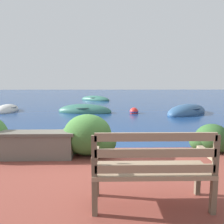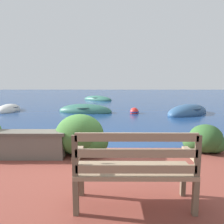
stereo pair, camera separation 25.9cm
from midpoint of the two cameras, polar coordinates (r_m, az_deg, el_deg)
ground_plane at (r=4.97m, az=-4.93°, el=-11.73°), size 80.00×80.00×0.00m
park_bench at (r=2.60m, az=8.84°, el=-14.12°), size 1.37×0.48×0.93m
stone_wall at (r=4.56m, az=-22.36°, el=-7.79°), size 1.96×0.39×0.52m
hedge_clump_left at (r=4.43m, az=-6.95°, el=-6.48°), size 1.20×0.86×0.81m
hedge_clump_centre at (r=4.97m, az=24.45°, el=-6.73°), size 0.86×0.62×0.58m
rowboat_nearest at (r=12.00m, az=19.76°, el=-0.13°), size 3.17×3.02×0.88m
rowboat_mid at (r=11.96m, az=-6.40°, el=0.24°), size 3.11×1.65×0.81m
rowboat_far at (r=13.68m, az=-24.88°, el=0.48°), size 1.16×2.30×0.69m
rowboat_outer at (r=19.55m, az=-3.41°, el=3.26°), size 3.02×2.51×0.72m
mooring_buoy at (r=11.59m, az=6.47°, el=0.04°), size 0.50×0.50×0.45m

